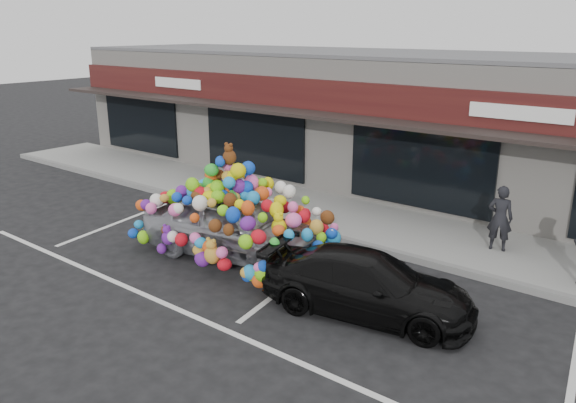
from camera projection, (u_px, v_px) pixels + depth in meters
The scene contains 11 objects.
ground at pixel (199, 250), 13.38m from camera, with size 90.00×90.00×0.00m, color black.
shop_building at pixel (378, 117), 19.10m from camera, with size 24.00×7.20×4.31m.
sidewalk at pixel (299, 207), 16.37m from camera, with size 26.00×3.00×0.15m, color gray.
kerb at pixel (266, 220), 15.24m from camera, with size 26.00×0.18×0.16m, color slate.
parking_stripe_left at pixel (123, 221), 15.41m from camera, with size 0.12×4.40×0.01m, color silver.
parking_stripe_mid at pixel (297, 278), 11.89m from camera, with size 0.12×4.40×0.01m, color silver.
parking_stripe_right at pixel (575, 369), 8.72m from camera, with size 0.12×4.40×0.01m, color silver.
lane_line at pixel (183, 311), 10.47m from camera, with size 14.00×0.12×0.01m, color silver.
toy_car at pixel (232, 218), 12.81m from camera, with size 3.11×4.88×2.67m.
black_sedan at pixel (367, 284), 10.29m from camera, with size 3.95×1.60×1.14m, color black.
pedestrian_a at pixel (500, 218), 12.79m from camera, with size 0.56×0.37×1.54m, color #212327.
Camera 1 is at (9.32, -8.50, 5.07)m, focal length 35.00 mm.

